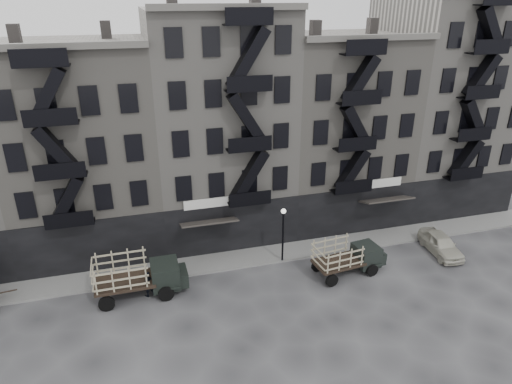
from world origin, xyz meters
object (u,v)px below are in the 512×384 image
object	(u,v)px
stake_truck_west	(138,273)
car_east	(441,244)
pedestrian_mid	(147,284)
stake_truck_east	(348,255)

from	to	relation	value
stake_truck_west	car_east	world-z (taller)	stake_truck_west
stake_truck_west	car_east	size ratio (longest dim) A/B	1.32
pedestrian_mid	stake_truck_west	bearing A→B (deg)	-34.96
stake_truck_west	car_east	bearing A→B (deg)	-2.39
stake_truck_west	car_east	distance (m)	22.02
stake_truck_west	stake_truck_east	size ratio (longest dim) A/B	1.09
stake_truck_east	car_east	world-z (taller)	stake_truck_east
stake_truck_west	pedestrian_mid	world-z (taller)	stake_truck_west
stake_truck_east	car_east	distance (m)	8.02
stake_truck_east	pedestrian_mid	xyz separation A→B (m)	(-13.49, 1.13, -0.59)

